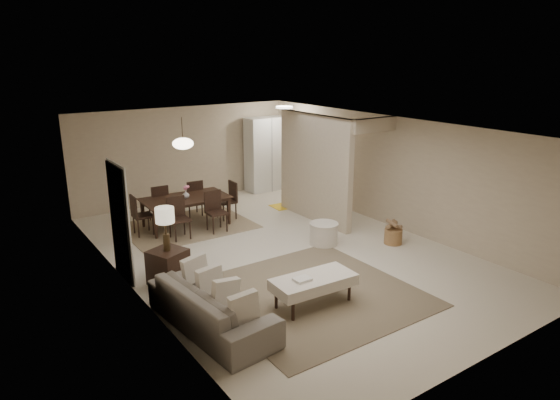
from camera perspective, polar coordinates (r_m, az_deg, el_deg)
floor at (r=10.04m, az=0.16°, el=-5.93°), size 9.00×9.00×0.00m
ceiling at (r=9.38m, az=0.17°, el=8.33°), size 9.00×9.00×0.00m
back_wall at (r=13.49m, az=-10.81°, el=5.15°), size 6.00×0.00×6.00m
left_wall at (r=8.38m, az=-16.98°, el=-2.19°), size 0.00×9.00×9.00m
right_wall at (r=11.56m, az=12.52°, el=3.18°), size 0.00×9.00×9.00m
partition at (r=11.65m, az=3.97°, el=3.65°), size 0.15×2.50×2.50m
doorway at (r=9.01m, az=-17.86°, el=-2.52°), size 0.04×0.90×2.04m
pantry_cabinet at (r=14.32m, az=-1.54°, el=5.27°), size 1.20×0.55×2.10m
flush_light at (r=13.30m, az=0.49°, el=10.56°), size 0.44×0.44×0.05m
living_rug at (r=8.40m, az=3.61°, el=-10.63°), size 3.20×3.20×0.01m
sofa at (r=7.38m, az=-7.81°, el=-11.96°), size 2.34×1.10×0.66m
ottoman_bench at (r=7.91m, az=3.86°, el=-9.38°), size 1.36×0.68×0.48m
side_table at (r=8.85m, az=-12.65°, el=-7.44°), size 0.71×0.71×0.60m
table_lamp at (r=8.54m, az=-13.01°, el=-2.13°), size 0.32×0.32×0.76m
round_pouf at (r=10.38m, az=5.03°, el=-3.87°), size 0.59×0.59×0.46m
wicker_basket at (r=10.67m, az=12.81°, el=-4.08°), size 0.49×0.49×0.31m
dining_rug at (r=11.67m, az=-10.52°, el=-2.94°), size 2.80×2.10×0.01m
dining_table at (r=11.56m, az=-10.61°, el=-1.39°), size 1.97×1.15×0.68m
dining_chairs at (r=11.53m, az=-10.64°, el=-0.85°), size 2.44×1.80×0.90m
vase at (r=11.44m, az=-10.72°, el=0.63°), size 0.18×0.18×0.17m
yellow_mat at (r=13.02m, az=1.01°, el=-0.61°), size 0.95×0.62×0.01m
pendant_light at (r=11.19m, az=-11.03°, el=6.35°), size 0.46×0.46×0.71m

